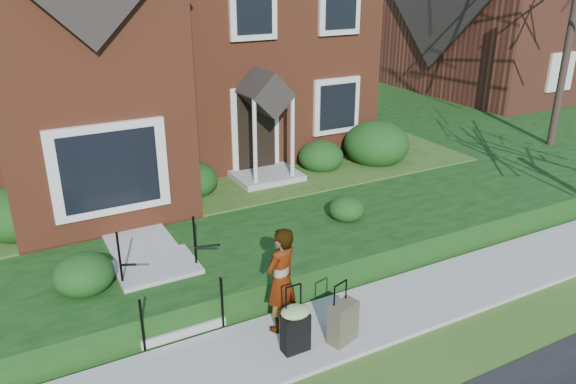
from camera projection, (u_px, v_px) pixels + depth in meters
ground at (346, 325)px, 9.38m from camera, size 120.00×120.00×0.00m
sidewalk at (346, 323)px, 9.36m from camera, size 60.00×1.60×0.08m
terrace at (268, 126)px, 19.92m from camera, size 44.00×20.00×0.60m
walkway at (121, 213)px, 12.12m from camera, size 1.20×6.00×0.06m
front_steps at (165, 287)px, 9.60m from camera, size 1.40×2.02×1.50m
foundation_shrubs at (251, 169)px, 13.25m from camera, size 10.61×4.43×1.25m
woman at (281, 280)px, 8.87m from camera, size 0.77×0.65×1.78m
suitcase_black at (296, 326)px, 8.49m from camera, size 0.47×0.38×1.12m
suitcase_olive at (343, 322)px, 8.74m from camera, size 0.53×0.39×1.02m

